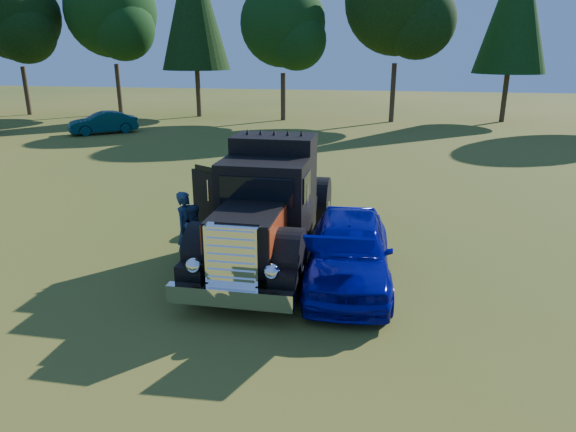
{
  "coord_description": "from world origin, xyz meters",
  "views": [
    {
      "loc": [
        3.5,
        -8.81,
        5.07
      ],
      "look_at": [
        1.45,
        2.18,
        1.43
      ],
      "focal_mm": 32.0,
      "sensor_mm": 36.0,
      "label": 1
    }
  ],
  "objects_px": {
    "spectator_near": "(187,228)",
    "distant_teal_car": "(103,123)",
    "diamond_t_truck": "(267,210)",
    "hotrod_coupe": "(349,250)",
    "spectator_far": "(196,236)"
  },
  "relations": [
    {
      "from": "diamond_t_truck",
      "to": "hotrod_coupe",
      "type": "height_order",
      "value": "diamond_t_truck"
    },
    {
      "from": "diamond_t_truck",
      "to": "spectator_near",
      "type": "distance_m",
      "value": 2.01
    },
    {
      "from": "spectator_far",
      "to": "diamond_t_truck",
      "type": "bearing_deg",
      "value": -22.26
    },
    {
      "from": "spectator_near",
      "to": "distant_teal_car",
      "type": "xyz_separation_m",
      "value": [
        -12.83,
        18.68,
        -0.24
      ]
    },
    {
      "from": "spectator_near",
      "to": "diamond_t_truck",
      "type": "bearing_deg",
      "value": -56.96
    },
    {
      "from": "diamond_t_truck",
      "to": "distant_teal_car",
      "type": "bearing_deg",
      "value": 129.22
    },
    {
      "from": "spectator_near",
      "to": "hotrod_coupe",
      "type": "bearing_deg",
      "value": -82.43
    },
    {
      "from": "diamond_t_truck",
      "to": "hotrod_coupe",
      "type": "distance_m",
      "value": 2.42
    },
    {
      "from": "hotrod_coupe",
      "to": "distant_teal_car",
      "type": "distance_m",
      "value": 25.43
    },
    {
      "from": "spectator_far",
      "to": "distant_teal_car",
      "type": "distance_m",
      "value": 22.91
    },
    {
      "from": "hotrod_coupe",
      "to": "spectator_far",
      "type": "height_order",
      "value": "hotrod_coupe"
    },
    {
      "from": "diamond_t_truck",
      "to": "spectator_far",
      "type": "height_order",
      "value": "diamond_t_truck"
    },
    {
      "from": "hotrod_coupe",
      "to": "spectator_near",
      "type": "distance_m",
      "value": 4.0
    },
    {
      "from": "spectator_near",
      "to": "spectator_far",
      "type": "relative_size",
      "value": 1.18
    },
    {
      "from": "hotrod_coupe",
      "to": "spectator_near",
      "type": "height_order",
      "value": "hotrod_coupe"
    }
  ]
}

